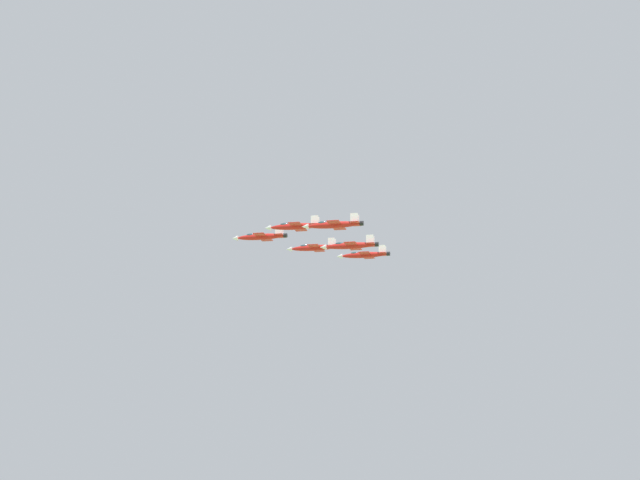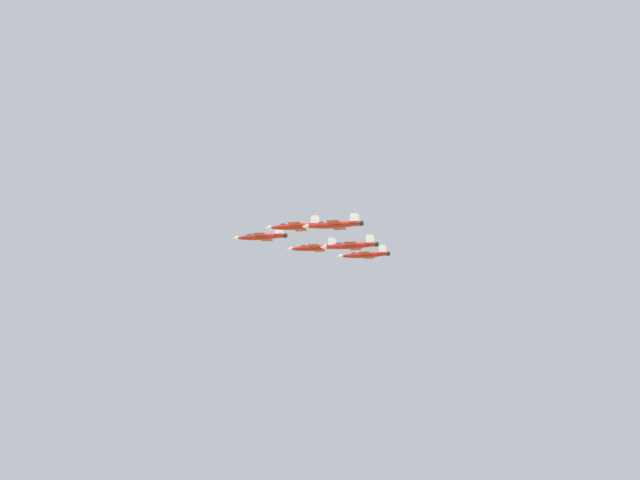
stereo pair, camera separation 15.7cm
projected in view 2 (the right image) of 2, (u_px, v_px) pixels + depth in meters
name	position (u px, v px, depth m)	size (l,w,h in m)	color
jet_lead	(261.00, 237.00, 264.72)	(16.29, 9.99, 3.42)	red
jet_left_wingman	(295.00, 226.00, 251.42)	(16.22, 9.89, 3.41)	red
jet_right_wingman	(314.00, 248.00, 271.99)	(16.01, 9.83, 3.36)	red
jet_left_outer	(334.00, 225.00, 237.52)	(16.11, 9.88, 3.39)	red
jet_right_outer	(364.00, 255.00, 279.50)	(16.24, 9.99, 3.41)	red
jet_slot_rear	(350.00, 245.00, 258.21)	(16.59, 10.18, 3.49)	red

